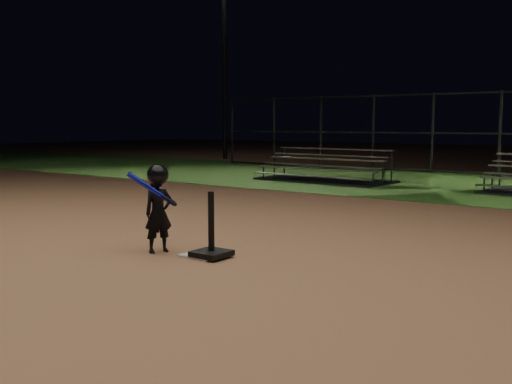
{
  "coord_description": "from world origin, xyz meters",
  "views": [
    {
      "loc": [
        4.4,
        -4.98,
        1.51
      ],
      "look_at": [
        0.0,
        1.0,
        0.65
      ],
      "focal_mm": 41.0,
      "sensor_mm": 36.0,
      "label": 1
    }
  ],
  "objects_px": {
    "bleacher_left": "(324,175)",
    "home_plate": "(205,255)",
    "light_pole_left": "(224,45)",
    "child_batter": "(158,206)",
    "batting_tee": "(211,245)"
  },
  "relations": [
    {
      "from": "home_plate",
      "to": "child_batter",
      "type": "relative_size",
      "value": 0.43
    },
    {
      "from": "bleacher_left",
      "to": "home_plate",
      "type": "bearing_deg",
      "value": -66.07
    },
    {
      "from": "child_batter",
      "to": "bleacher_left",
      "type": "distance_m",
      "value": 9.24
    },
    {
      "from": "home_plate",
      "to": "child_batter",
      "type": "distance_m",
      "value": 0.8
    },
    {
      "from": "home_plate",
      "to": "child_batter",
      "type": "bearing_deg",
      "value": -162.43
    },
    {
      "from": "child_batter",
      "to": "home_plate",
      "type": "bearing_deg",
      "value": -50.95
    },
    {
      "from": "child_batter",
      "to": "light_pole_left",
      "type": "distance_m",
      "value": 19.46
    },
    {
      "from": "batting_tee",
      "to": "light_pole_left",
      "type": "bearing_deg",
      "value": 129.01
    },
    {
      "from": "child_batter",
      "to": "bleacher_left",
      "type": "relative_size",
      "value": 0.29
    },
    {
      "from": "batting_tee",
      "to": "light_pole_left",
      "type": "xyz_separation_m",
      "value": [
        -12.14,
        14.98,
        4.79
      ]
    },
    {
      "from": "home_plate",
      "to": "child_batter",
      "type": "xyz_separation_m",
      "value": [
        -0.56,
        -0.18,
        0.55
      ]
    },
    {
      "from": "home_plate",
      "to": "child_batter",
      "type": "height_order",
      "value": "child_batter"
    },
    {
      "from": "light_pole_left",
      "to": "child_batter",
      "type": "bearing_deg",
      "value": -52.9
    },
    {
      "from": "batting_tee",
      "to": "child_batter",
      "type": "height_order",
      "value": "child_batter"
    },
    {
      "from": "bleacher_left",
      "to": "child_batter",
      "type": "bearing_deg",
      "value": -69.73
    }
  ]
}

